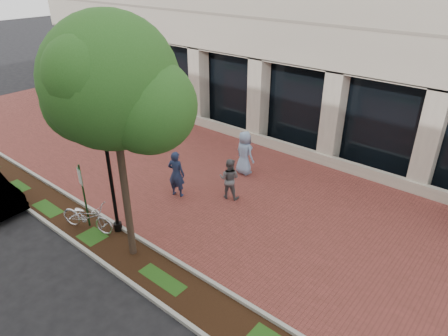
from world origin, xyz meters
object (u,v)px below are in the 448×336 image
Objects in this scene: locked_bicycle at (87,217)px; pedestrian_left at (176,174)px; pedestrian_mid at (229,179)px; pedestrian_right at (245,153)px; lamppost at (108,161)px; street_tree at (114,90)px; parking_sign at (82,188)px.

locked_bicycle is 1.08× the size of pedestrian_left.
pedestrian_right reaches higher than pedestrian_mid.
pedestrian_mid is (1.58, 4.13, -1.82)m from lamppost.
locked_bicycle is (-2.19, -0.21, -4.76)m from street_tree.
locked_bicycle is at bearing -18.97° from parking_sign.
parking_sign is at bearing -153.10° from lamppost.
parking_sign is 4.46m from street_tree.
street_tree is 4.40× the size of pedestrian_mid.
pedestrian_mid is at bearing 69.01° from lamppost.
street_tree is at bearing -102.58° from locked_bicycle.
parking_sign is 5.34m from pedestrian_mid.
parking_sign is at bearing 40.16° from locked_bicycle.
lamppost is 0.65× the size of street_tree.
parking_sign reaches higher than pedestrian_mid.
pedestrian_mid is (2.57, 4.63, -0.70)m from parking_sign.
pedestrian_mid reaches higher than locked_bicycle.
parking_sign is 6.88m from pedestrian_right.
street_tree is at bearing 67.01° from pedestrian_mid.
pedestrian_mid is (1.68, 1.18, -0.12)m from pedestrian_left.
locked_bicycle is at bearing 62.05° from pedestrian_left.
pedestrian_mid is at bearing -161.86° from pedestrian_left.
pedestrian_right is (0.91, 3.18, 0.02)m from pedestrian_left.
lamppost is at bearing 93.65° from pedestrian_right.
pedestrian_left is 0.98× the size of pedestrian_right.
pedestrian_left is (0.88, 3.44, -0.58)m from parking_sign.
locked_bicycle is 1.23× the size of pedestrian_mid.
parking_sign is 1.17× the size of locked_bicycle.
pedestrian_right is (1.60, 6.74, 0.43)m from locked_bicycle.
parking_sign is 3.60m from pedestrian_left.
parking_sign is 1.02m from locked_bicycle.
locked_bicycle is 3.65m from pedestrian_left.
parking_sign reaches higher than pedestrian_right.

